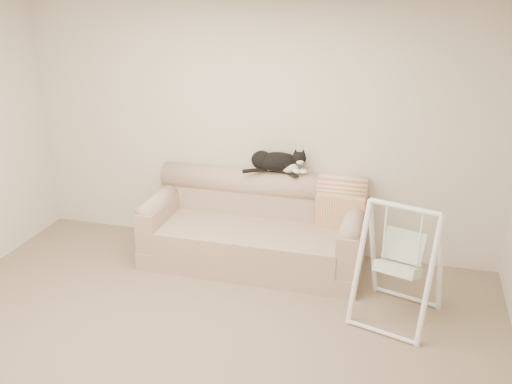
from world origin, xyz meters
TOP-DOWN VIEW (x-y plane):
  - ground_plane at (0.00, 0.00)m, footprint 5.00×5.00m
  - room_shell at (0.00, 0.00)m, footprint 5.04×4.04m
  - sofa at (0.08, 1.62)m, footprint 2.20×0.93m
  - remote_a at (0.27, 1.87)m, footprint 0.19×0.08m
  - remote_b at (0.40, 1.82)m, footprint 0.16×0.15m
  - tuxedo_cat at (0.24, 1.85)m, footprint 0.64×0.36m
  - throw_blanket at (0.92, 1.84)m, footprint 0.48×0.38m
  - baby_swing at (1.53, 0.94)m, footprint 0.81×0.84m

SIDE VIEW (x-z plane):
  - ground_plane at x=0.00m, z-range 0.00..0.00m
  - sofa at x=0.08m, z-range -0.10..0.80m
  - baby_swing at x=1.53m, z-range 0.00..1.05m
  - throw_blanket at x=0.92m, z-range 0.44..1.01m
  - remote_b at x=0.40m, z-range 0.90..0.92m
  - remote_a at x=0.27m, z-range 0.90..0.92m
  - tuxedo_cat at x=0.24m, z-range 0.89..1.14m
  - room_shell at x=0.00m, z-range 0.23..2.83m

